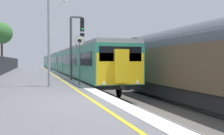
{
  "coord_description": "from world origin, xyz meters",
  "views": [
    {
      "loc": [
        -2.43,
        -9.11,
        1.45
      ],
      "look_at": [
        1.6,
        3.73,
        1.1
      ],
      "focal_mm": 40.79,
      "sensor_mm": 36.0,
      "label": 1
    }
  ],
  "objects": [
    {
      "name": "background_tree_centre",
      "position": [
        -7.55,
        39.8,
        6.23
      ],
      "size": [
        3.76,
        3.76,
        8.23
      ],
      "color": "#473323",
      "rests_on": "ground"
    },
    {
      "name": "freight_train_adjacent_track",
      "position": [
        6.1,
        10.11,
        1.4
      ],
      "size": [
        2.6,
        29.95,
        4.39
      ],
      "color": "#232326",
      "rests_on": "ground"
    },
    {
      "name": "platform_lamp_mid",
      "position": [
        -1.54,
        5.51,
        3.03
      ],
      "size": [
        2.0,
        0.2,
        5.06
      ],
      "color": "#93999E",
      "rests_on": "ground"
    },
    {
      "name": "commuter_train_at_platform",
      "position": [
        2.1,
        35.15,
        1.27
      ],
      "size": [
        2.83,
        63.35,
        3.81
      ],
      "color": "#2D846B",
      "rests_on": "ground"
    },
    {
      "name": "speed_limit_sign",
      "position": [
        0.25,
        5.87,
        1.86
      ],
      "size": [
        0.59,
        0.08,
        2.94
      ],
      "color": "#59595B",
      "rests_on": "ground"
    },
    {
      "name": "signal_gantry",
      "position": [
        0.63,
        10.03,
        3.0
      ],
      "size": [
        1.1,
        0.24,
        4.79
      ],
      "color": "#47474C",
      "rests_on": "ground"
    },
    {
      "name": "ground",
      "position": [
        2.64,
        0.0,
        -0.61
      ],
      "size": [
        17.4,
        110.0,
        1.21
      ],
      "color": "slate"
    }
  ]
}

